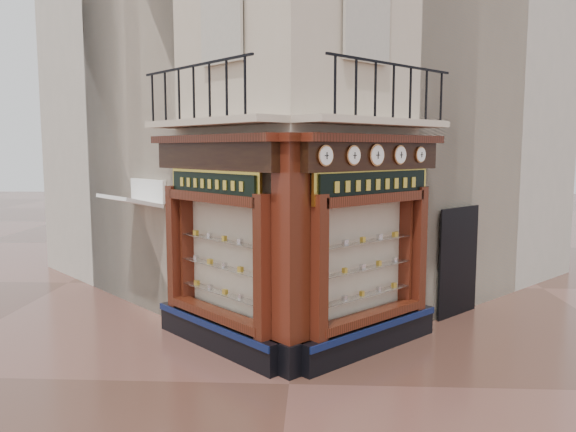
# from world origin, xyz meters

# --- Properties ---
(ground) EXTENTS (80.00, 80.00, 0.00)m
(ground) POSITION_xyz_m (0.00, 0.00, 0.00)
(ground) COLOR #4D2E24
(ground) RESTS_ON ground
(main_building) EXTENTS (11.31, 11.31, 12.00)m
(main_building) POSITION_xyz_m (0.00, 6.16, 6.00)
(main_building) COLOR beige
(main_building) RESTS_ON ground
(neighbour_left) EXTENTS (11.31, 11.31, 11.00)m
(neighbour_left) POSITION_xyz_m (-2.47, 8.63, 5.50)
(neighbour_left) COLOR #B1AB9A
(neighbour_left) RESTS_ON ground
(neighbour_right) EXTENTS (11.31, 11.31, 11.00)m
(neighbour_right) POSITION_xyz_m (2.47, 8.63, 5.50)
(neighbour_right) COLOR #B1AB9A
(neighbour_right) RESTS_ON ground
(shopfront_left) EXTENTS (2.86, 2.86, 3.98)m
(shopfront_left) POSITION_xyz_m (-1.41, 1.57, 1.98)
(shopfront_left) COLOR black
(shopfront_left) RESTS_ON ground
(shopfront_right) EXTENTS (2.86, 2.86, 3.98)m
(shopfront_right) POSITION_xyz_m (1.41, 1.57, 1.98)
(shopfront_right) COLOR black
(shopfront_right) RESTS_ON ground
(corner_pilaster) EXTENTS (0.85, 0.85, 3.98)m
(corner_pilaster) POSITION_xyz_m (0.00, 0.50, 1.95)
(corner_pilaster) COLOR black
(corner_pilaster) RESTS_ON ground
(balcony) EXTENTS (5.94, 2.97, 1.03)m
(balcony) POSITION_xyz_m (0.00, 1.49, 4.22)
(balcony) COLOR beige
(balcony) RESTS_ON ground
(clock_a) EXTENTS (0.28, 0.28, 0.34)m
(clock_a) POSITION_xyz_m (0.55, 0.45, 3.62)
(clock_a) COLOR #AC6B39
(clock_a) RESTS_ON ground
(clock_b) EXTENTS (0.28, 0.28, 0.34)m
(clock_b) POSITION_xyz_m (1.03, 0.93, 3.62)
(clock_b) COLOR #AC6B39
(clock_b) RESTS_ON ground
(clock_c) EXTENTS (0.31, 0.31, 0.39)m
(clock_c) POSITION_xyz_m (1.46, 1.36, 3.62)
(clock_c) COLOR #AC6B39
(clock_c) RESTS_ON ground
(clock_d) EXTENTS (0.28, 0.28, 0.35)m
(clock_d) POSITION_xyz_m (1.93, 1.83, 3.62)
(clock_d) COLOR #AC6B39
(clock_d) RESTS_ON ground
(clock_e) EXTENTS (0.25, 0.25, 0.31)m
(clock_e) POSITION_xyz_m (2.39, 2.28, 3.62)
(clock_e) COLOR #AC6B39
(clock_e) RESTS_ON ground
(awning) EXTENTS (1.66, 1.66, 0.28)m
(awning) POSITION_xyz_m (-3.66, 3.46, 0.00)
(awning) COLOR white
(awning) RESTS_ON ground
(signboard_left) EXTENTS (1.97, 1.97, 0.53)m
(signboard_left) POSITION_xyz_m (-1.46, 1.51, 3.10)
(signboard_left) COLOR gold
(signboard_left) RESTS_ON ground
(signboard_right) EXTENTS (2.23, 2.23, 0.60)m
(signboard_right) POSITION_xyz_m (1.46, 1.51, 3.10)
(signboard_right) COLOR gold
(signboard_right) RESTS_ON ground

